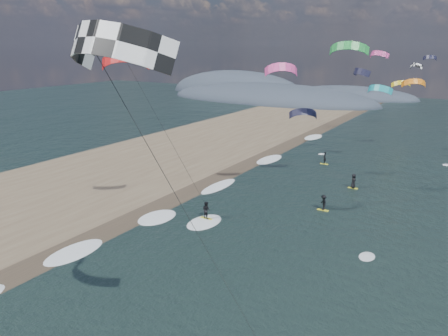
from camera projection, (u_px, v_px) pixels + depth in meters
The scene contains 8 objects.
sand_strip at pixel (21, 206), 44.20m from camera, with size 26.00×240.00×0.00m, color brown.
wet_sand_strip at pixel (105, 232), 38.15m from camera, with size 3.00×240.00×0.00m, color #382D23.
coastal_hills at pixel (266, 97), 134.85m from camera, with size 80.00×41.00×15.00m.
kitesurfer_near_a at pixel (131, 123), 15.05m from camera, with size 8.05×8.74×16.98m.
kitesurfer_near_b at pixel (153, 114), 35.92m from camera, with size 7.03×9.08×15.80m.
far_kitesurfers at pixel (334, 183), 48.76m from camera, with size 7.36×17.61×1.74m.
bg_kite_field at pixel (380, 72), 63.59m from camera, with size 11.73×70.37×8.65m.
shoreline_surf at pixel (151, 217), 41.44m from camera, with size 2.40×79.40×0.11m.
Camera 1 is at (15.28, -14.48, 15.89)m, focal length 35.00 mm.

